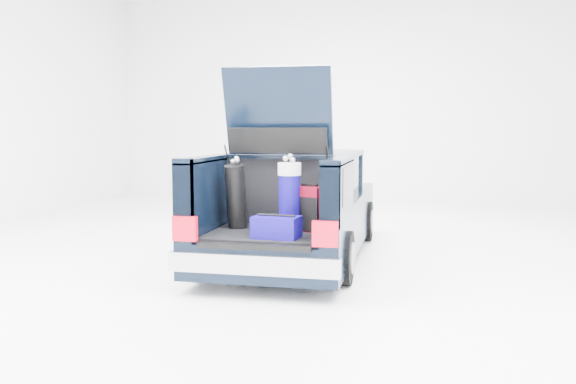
% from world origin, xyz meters
% --- Properties ---
extents(ground, '(14.00, 14.00, 0.00)m').
position_xyz_m(ground, '(0.00, 0.00, 0.00)').
color(ground, white).
rests_on(ground, ground).
extents(car, '(1.87, 4.65, 2.47)m').
position_xyz_m(car, '(-0.00, 0.11, 0.67)').
color(car, black).
rests_on(car, ground).
extents(red_suitcase, '(0.38, 0.33, 0.54)m').
position_xyz_m(red_suitcase, '(0.43, -1.32, 0.85)').
color(red_suitcase, '#620312').
rests_on(red_suitcase, car).
extents(black_golf_bag, '(0.25, 0.35, 0.84)m').
position_xyz_m(black_golf_bag, '(-0.44, -1.33, 0.98)').
color(black_golf_bag, black).
rests_on(black_golf_bag, car).
extents(blue_golf_bag, '(0.31, 0.31, 0.88)m').
position_xyz_m(blue_golf_bag, '(0.21, -1.38, 1.00)').
color(blue_golf_bag, black).
rests_on(blue_golf_bag, car).
extents(blue_duffel, '(0.51, 0.36, 0.25)m').
position_xyz_m(blue_duffel, '(0.16, -1.83, 0.72)').
color(blue_duffel, '#0D0465').
rests_on(blue_duffel, car).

